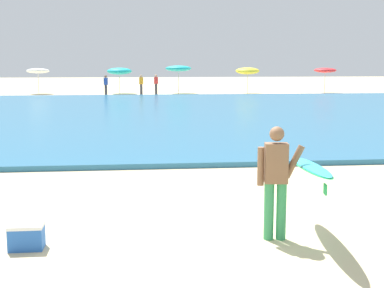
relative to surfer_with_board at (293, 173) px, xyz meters
name	(u,v)px	position (x,y,z in m)	size (l,w,h in m)	color
ground_plane	(197,224)	(-1.34, 0.92, -1.03)	(160.00, 160.00, 0.00)	beige
sea	(155,113)	(-1.34, 19.59, -0.96)	(120.00, 28.00, 0.14)	teal
surfer_with_board	(293,173)	(0.00, 0.00, 0.00)	(1.10, 2.55, 1.73)	#338E56
beach_umbrella_0	(38,71)	(-10.17, 37.88, 0.82)	(1.86, 1.88, 2.12)	beige
beach_umbrella_1	(119,71)	(-3.57, 37.47, 0.80)	(2.03, 2.03, 2.12)	beige
beach_umbrella_2	(178,69)	(1.27, 37.08, 1.01)	(2.14, 2.15, 2.32)	beige
beach_umbrella_3	(247,71)	(6.91, 36.39, 0.81)	(1.95, 1.96, 2.14)	beige
beach_umbrella_4	(325,70)	(13.61, 36.68, 0.85)	(1.85, 1.85, 2.10)	beige
beachgoer_near_row_left	(141,84)	(-1.82, 35.46, -0.19)	(0.32, 0.20, 1.58)	#383842
beachgoer_near_row_mid	(156,84)	(-0.62, 35.97, -0.19)	(0.32, 0.20, 1.58)	#383842
beachgoer_near_row_right	(106,85)	(-4.55, 34.70, -0.19)	(0.32, 0.20, 1.58)	#383842
cooler_box	(27,236)	(-3.92, -0.01, -0.85)	(0.49, 0.35, 0.37)	blue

